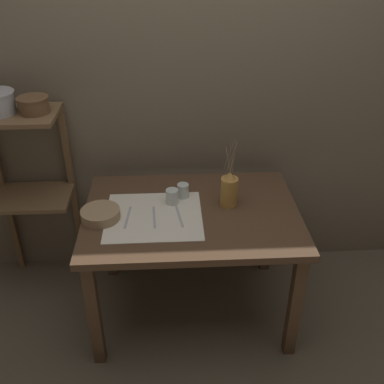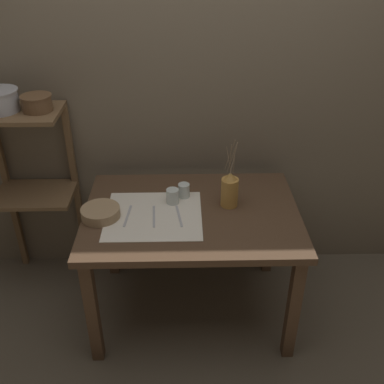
{
  "view_description": "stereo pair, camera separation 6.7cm",
  "coord_description": "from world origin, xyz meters",
  "views": [
    {
      "loc": [
        -0.11,
        -2.0,
        2.05
      ],
      "look_at": [
        0.0,
        0.0,
        0.83
      ],
      "focal_mm": 42.0,
      "sensor_mm": 36.0,
      "label": 1
    },
    {
      "loc": [
        -0.04,
        -2.0,
        2.05
      ],
      "look_at": [
        0.0,
        0.0,
        0.83
      ],
      "focal_mm": 42.0,
      "sensor_mm": 36.0,
      "label": 2
    }
  ],
  "objects": [
    {
      "name": "metal_pot_small",
      "position": [
        -0.82,
        0.31,
        1.22
      ],
      "size": [
        0.17,
        0.17,
        0.09
      ],
      "color": "brown",
      "rests_on": "wooden_shelf_unit"
    },
    {
      "name": "pitcher_with_flowers",
      "position": [
        0.21,
        0.06,
        0.81
      ],
      "size": [
        0.09,
        0.09,
        0.39
      ],
      "color": "#B7843D",
      "rests_on": "wooden_table"
    },
    {
      "name": "ground_plane",
      "position": [
        0.0,
        0.0,
        0.0
      ],
      "size": [
        12.0,
        12.0,
        0.0
      ],
      "primitive_type": "plane",
      "color": "brown"
    },
    {
      "name": "fork_inner",
      "position": [
        -0.2,
        -0.05,
        0.72
      ],
      "size": [
        0.02,
        0.2,
        0.0
      ],
      "color": "#A8A8AD",
      "rests_on": "wooden_table"
    },
    {
      "name": "wooden_table",
      "position": [
        0.0,
        0.0,
        0.62
      ],
      "size": [
        1.15,
        0.82,
        0.71
      ],
      "color": "#4C3523",
      "rests_on": "ground_plane"
    },
    {
      "name": "glass_tumbler_far",
      "position": [
        -0.04,
        0.15,
        0.76
      ],
      "size": [
        0.06,
        0.06,
        0.08
      ],
      "color": "silver",
      "rests_on": "wooden_table"
    },
    {
      "name": "stone_wall_back",
      "position": [
        0.0,
        0.52,
        1.2
      ],
      "size": [
        7.0,
        0.06,
        2.4
      ],
      "color": "#6B5E4C",
      "rests_on": "ground_plane"
    },
    {
      "name": "linen_cloth",
      "position": [
        -0.2,
        -0.04,
        0.72
      ],
      "size": [
        0.51,
        0.46,
        0.0
      ],
      "color": "silver",
      "rests_on": "wooden_table"
    },
    {
      "name": "wooden_shelf_unit",
      "position": [
        -0.94,
        0.35,
        0.81
      ],
      "size": [
        0.46,
        0.33,
        1.17
      ],
      "color": "brown",
      "rests_on": "ground_plane"
    },
    {
      "name": "fork_outer",
      "position": [
        -0.07,
        -0.05,
        0.72
      ],
      "size": [
        0.04,
        0.2,
        0.0
      ],
      "color": "#A8A8AD",
      "rests_on": "wooden_table"
    },
    {
      "name": "wooden_bowl",
      "position": [
        -0.48,
        -0.04,
        0.74
      ],
      "size": [
        0.2,
        0.2,
        0.05
      ],
      "color": "#9E7F5B",
      "rests_on": "wooden_table"
    },
    {
      "name": "knife_center",
      "position": [
        -0.34,
        -0.05,
        0.72
      ],
      "size": [
        0.03,
        0.2,
        0.0
      ],
      "color": "#A8A8AD",
      "rests_on": "wooden_table"
    },
    {
      "name": "glass_tumbler_near",
      "position": [
        -0.1,
        0.08,
        0.76
      ],
      "size": [
        0.07,
        0.07,
        0.08
      ],
      "color": "silver",
      "rests_on": "wooden_table"
    }
  ]
}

